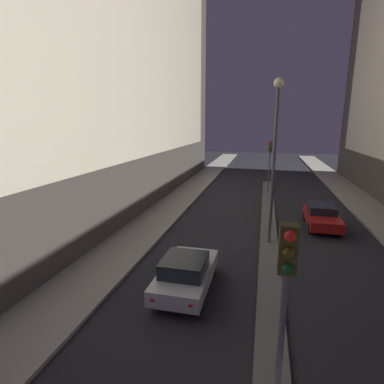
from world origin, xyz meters
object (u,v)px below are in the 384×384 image
object	(u,v)px
traffic_light_mid	(270,155)
street_lamp	(275,140)
car_right_lane	(322,216)
traffic_light_near	(285,291)
car_left_lane	(186,273)

from	to	relation	value
traffic_light_mid	street_lamp	xyz separation A→B (m)	(0.00, -13.01, 2.10)
traffic_light_mid	car_right_lane	world-z (taller)	traffic_light_mid
traffic_light_near	traffic_light_mid	xyz separation A→B (m)	(0.00, 23.82, 0.00)
traffic_light_near	car_right_lane	size ratio (longest dim) A/B	1.13
traffic_light_mid	car_right_lane	size ratio (longest dim) A/B	1.13
traffic_light_mid	traffic_light_near	bearing A→B (deg)	-90.00
traffic_light_near	street_lamp	distance (m)	11.02
traffic_light_near	car_left_lane	size ratio (longest dim) A/B	1.16
traffic_light_near	car_left_lane	world-z (taller)	traffic_light_near
traffic_light_near	car_right_lane	distance (m)	15.12
traffic_light_near	street_lamp	size ratio (longest dim) A/B	0.55
traffic_light_mid	car_left_lane	world-z (taller)	traffic_light_mid
car_right_lane	traffic_light_mid	bearing A→B (deg)	109.20
street_lamp	car_right_lane	distance (m)	6.97
car_right_lane	traffic_light_near	bearing A→B (deg)	-102.65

